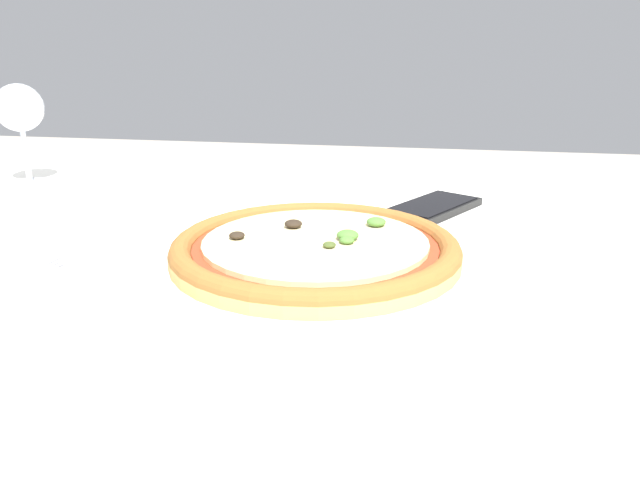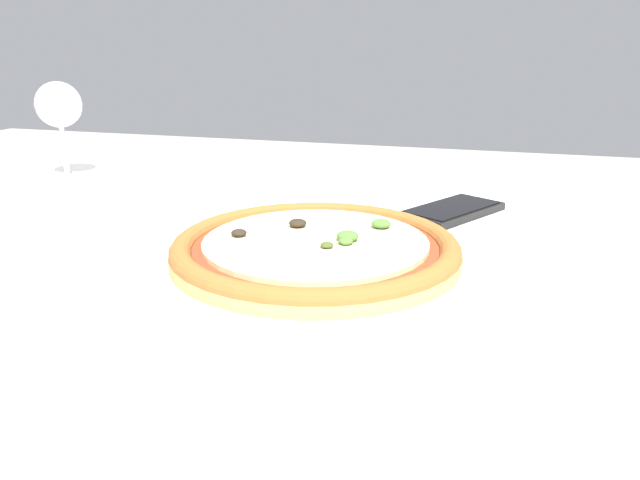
% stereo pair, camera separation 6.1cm
% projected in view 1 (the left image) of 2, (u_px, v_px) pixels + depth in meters
% --- Properties ---
extents(dining_table, '(1.45, 1.04, 0.75)m').
position_uv_depth(dining_table, '(333.00, 295.00, 0.76)').
color(dining_table, '#997047').
rests_on(dining_table, ground_plane).
extents(pizza_plate, '(0.32, 0.32, 0.04)m').
position_uv_depth(pizza_plate, '(320.00, 252.00, 0.62)').
color(pizza_plate, white).
rests_on(pizza_plate, dining_table).
extents(fork, '(0.05, 0.17, 0.00)m').
position_uv_depth(fork, '(26.00, 281.00, 0.59)').
color(fork, silver).
rests_on(fork, dining_table).
extents(wine_glass_far_left, '(0.07, 0.07, 0.15)m').
position_uv_depth(wine_glass_far_left, '(20.00, 112.00, 0.94)').
color(wine_glass_far_left, silver).
rests_on(wine_glass_far_left, dining_table).
extents(cell_phone, '(0.13, 0.16, 0.01)m').
position_uv_depth(cell_phone, '(433.00, 207.00, 0.82)').
color(cell_phone, black).
rests_on(cell_phone, dining_table).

